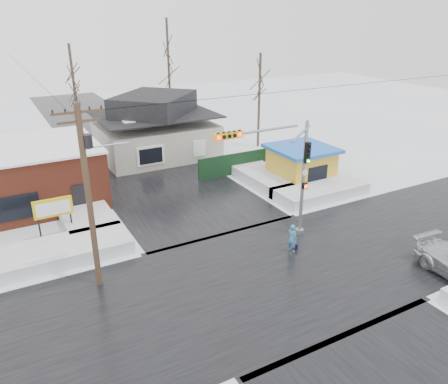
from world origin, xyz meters
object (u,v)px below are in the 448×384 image
kiosk (301,164)px  pedestrian (292,238)px  traffic_signal (282,167)px  utility_pole (89,188)px  marquee_sign (53,209)px

kiosk → pedestrian: 11.16m
traffic_signal → kiosk: (7.07, 7.03, -3.08)m
kiosk → pedestrian: (-7.21, -8.49, -0.63)m
traffic_signal → kiosk: bearing=44.8°
utility_pole → kiosk: (17.43, 6.49, -3.65)m
traffic_signal → marquee_sign: 13.42m
utility_pole → marquee_sign: (-1.07, 5.99, -3.19)m
traffic_signal → marquee_sign: (-11.43, 6.53, -2.62)m
pedestrian → marquee_sign: bearing=36.0°
traffic_signal → marquee_sign: bearing=150.3°
kiosk → traffic_signal: bearing=-135.2°
traffic_signal → pedestrian: bearing=-95.7°
kiosk → marquee_sign: bearing=-178.4°
utility_pole → kiosk: utility_pole is taller
utility_pole → kiosk: bearing=20.4°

